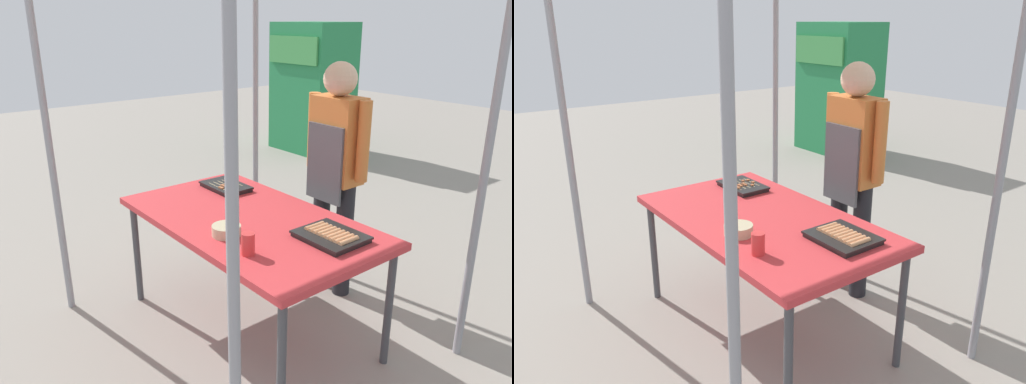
{
  "view_description": "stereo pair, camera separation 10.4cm",
  "coord_description": "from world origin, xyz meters",
  "views": [
    {
      "loc": [
        2.13,
        -1.64,
        1.86
      ],
      "look_at": [
        0.0,
        0.05,
        0.9
      ],
      "focal_mm": 34.86,
      "sensor_mm": 36.0,
      "label": 1
    },
    {
      "loc": [
        2.19,
        -1.56,
        1.86
      ],
      "look_at": [
        0.0,
        0.05,
        0.9
      ],
      "focal_mm": 34.86,
      "sensor_mm": 36.0,
      "label": 2
    }
  ],
  "objects": [
    {
      "name": "neighbor_stall_right",
      "position": [
        -3.01,
        3.48,
        0.9
      ],
      "size": [
        1.04,
        0.8,
        1.8
      ],
      "color": "#237F47",
      "rests_on": "ground"
    },
    {
      "name": "tray_grilled_sausages",
      "position": [
        0.5,
        0.16,
        0.77
      ],
      "size": [
        0.34,
        0.29,
        0.05
      ],
      "color": "black",
      "rests_on": "stall_table"
    },
    {
      "name": "condiment_bowl",
      "position": [
        0.12,
        -0.25,
        0.78
      ],
      "size": [
        0.16,
        0.16,
        0.06
      ],
      "primitive_type": "cylinder",
      "color": "#BFB28C",
      "rests_on": "stall_table"
    },
    {
      "name": "tray_meat_skewers",
      "position": [
        -0.51,
        0.19,
        0.77
      ],
      "size": [
        0.34,
        0.22,
        0.04
      ],
      "color": "black",
      "rests_on": "stall_table"
    },
    {
      "name": "vendor_woman",
      "position": [
        -0.04,
        0.77,
        0.95
      ],
      "size": [
        0.52,
        0.23,
        1.6
      ],
      "rotation": [
        0.0,
        0.0,
        3.14
      ],
      "color": "black",
      "rests_on": "ground"
    },
    {
      "name": "ground_plane",
      "position": [
        0.0,
        0.0,
        0.0
      ],
      "size": [
        18.0,
        18.0,
        0.0
      ],
      "primitive_type": "plane",
      "color": "gray"
    },
    {
      "name": "stall_table",
      "position": [
        0.0,
        0.0,
        0.7
      ],
      "size": [
        1.6,
        0.9,
        0.75
      ],
      "color": "#C63338",
      "rests_on": "ground"
    },
    {
      "name": "drink_cup_near_edge",
      "position": [
        0.37,
        -0.29,
        0.81
      ],
      "size": [
        0.07,
        0.07,
        0.11
      ],
      "primitive_type": "cylinder",
      "color": "red",
      "rests_on": "stall_table"
    }
  ]
}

